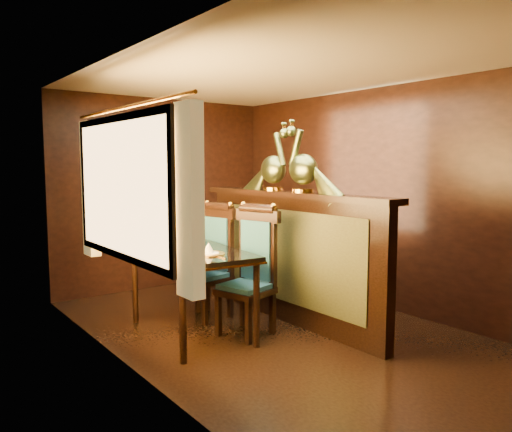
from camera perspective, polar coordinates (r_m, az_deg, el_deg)
The scene contains 8 objects.
ground at distance 4.97m, azimuth 3.22°, elevation -13.37°, with size 5.00×5.00×0.00m, color black.
room_shell at distance 4.64m, azimuth 2.38°, elevation 5.21°, with size 3.04×5.04×2.52m.
partition at distance 5.21m, azimuth 3.82°, elevation -4.34°, with size 0.26×2.70×1.36m.
dining_table at distance 4.83m, azimuth -7.54°, elevation -4.71°, with size 0.99×1.48×1.03m.
chair_left at distance 4.87m, azimuth -0.33°, elevation -5.65°, with size 0.56×0.58×1.27m.
chair_right at distance 5.42m, azimuth -4.87°, elevation -4.63°, with size 0.52×0.54×1.25m.
peacock_left at distance 4.98m, azimuth 5.44°, elevation 6.89°, with size 0.23×0.61×0.73m, color #1B523B, non-canonical shape.
peacock_right at distance 5.33m, azimuth 1.99°, elevation 6.74°, with size 0.22×0.60×0.71m, color #1B523B, non-canonical shape.
Camera 1 is at (-3.04, -3.56, 1.65)m, focal length 35.00 mm.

